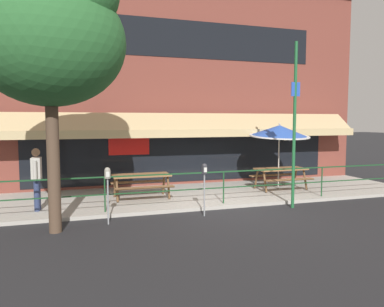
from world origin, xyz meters
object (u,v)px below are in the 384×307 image
picnic_table_centre (281,173)px  pedestrian_walking (37,176)px  parking_meter_near (108,178)px  parking_meter_far (204,174)px  street_sign_pole (294,124)px  patio_umbrella_centre (279,131)px  street_tree_curbside (54,34)px  picnic_table_left (141,179)px

picnic_table_centre → pedestrian_walking: pedestrian_walking is taller
picnic_table_centre → parking_meter_near: bearing=-159.2°
picnic_table_centre → parking_meter_far: (-3.74, -2.35, 0.44)m
picnic_table_centre → parking_meter_near: parking_meter_near is taller
parking_meter_far → street_sign_pole: street_sign_pole is taller
street_sign_pole → patio_umbrella_centre: bearing=68.5°
parking_meter_near → parking_meter_far: size_ratio=1.00×
parking_meter_near → picnic_table_centre: bearing=20.8°
patio_umbrella_centre → parking_meter_far: patio_umbrella_centre is taller
street_tree_curbside → patio_umbrella_centre: bearing=21.4°
patio_umbrella_centre → street_sign_pole: bearing=-111.5°
pedestrian_walking → picnic_table_centre: bearing=5.2°
picnic_table_left → parking_meter_far: parking_meter_far is taller
pedestrian_walking → patio_umbrella_centre: bearing=6.3°
pedestrian_walking → street_tree_curbside: size_ratio=0.28×
picnic_table_left → pedestrian_walking: pedestrian_walking is taller
parking_meter_far → street_sign_pole: (2.80, 0.11, 1.31)m
picnic_table_left → street_sign_pole: street_sign_pole is taller
picnic_table_left → parking_meter_far: (1.28, -2.33, 0.44)m
parking_meter_near → patio_umbrella_centre: bearing=22.1°
patio_umbrella_centre → street_sign_pole: (-0.94, -2.39, 0.28)m
parking_meter_near → street_tree_curbside: street_tree_curbside is taller
pedestrian_walking → parking_meter_far: 4.58m
street_sign_pole → street_tree_curbside: 6.78m
patio_umbrella_centre → street_sign_pole: size_ratio=0.49×
parking_meter_near → street_sign_pole: bearing=1.6°
street_tree_curbside → street_sign_pole: bearing=4.5°
parking_meter_near → street_tree_curbside: size_ratio=0.23×
parking_meter_far → street_sign_pole: size_ratio=0.30×
patio_umbrella_centre → picnic_table_left: bearing=-178.1°
picnic_table_centre → street_sign_pole: bearing=-112.8°
picnic_table_left → street_sign_pole: bearing=-28.6°
picnic_table_left → patio_umbrella_centre: 5.24m
parking_meter_near → street_tree_curbside: bearing=-162.2°
picnic_table_centre → patio_umbrella_centre: bearing=90.0°
parking_meter_near → parking_meter_far: 2.53m
picnic_table_left → parking_meter_near: size_ratio=1.27×
picnic_table_left → picnic_table_centre: (5.02, 0.01, 0.00)m
patio_umbrella_centre → street_tree_curbside: street_tree_curbside is taller
patio_umbrella_centre → street_sign_pole: street_sign_pole is taller
picnic_table_left → pedestrian_walking: (-3.00, -0.71, 0.35)m
picnic_table_left → picnic_table_centre: size_ratio=1.00×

